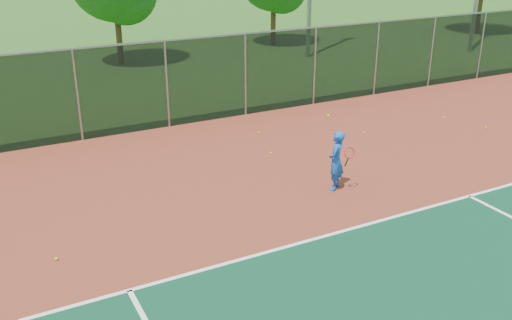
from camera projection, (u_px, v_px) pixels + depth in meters
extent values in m
plane|color=#235016|center=(512.00, 275.00, 11.48)|extent=(120.00, 120.00, 0.00)
cube|color=brown|center=(440.00, 231.00, 13.12)|extent=(30.00, 20.00, 0.02)
cube|color=white|center=(469.00, 196.00, 14.79)|extent=(22.00, 0.10, 0.00)
cube|color=black|center=(245.00, 75.00, 20.76)|extent=(30.00, 0.04, 3.00)
cube|color=gray|center=(245.00, 33.00, 20.20)|extent=(30.00, 0.06, 0.06)
imported|color=blue|center=(336.00, 161.00, 14.94)|extent=(0.70, 0.67, 1.61)
cylinder|color=black|center=(346.00, 162.00, 14.79)|extent=(0.03, 0.15, 0.27)
torus|color=#A51414|center=(349.00, 153.00, 14.60)|extent=(0.30, 0.13, 0.29)
sphere|color=#C8CA17|center=(328.00, 116.00, 14.45)|extent=(0.07, 0.07, 0.07)
sphere|color=#C8CA17|center=(56.00, 259.00, 11.93)|extent=(0.07, 0.07, 0.07)
sphere|color=#C8CA17|center=(444.00, 117.00, 20.86)|extent=(0.07, 0.07, 0.07)
sphere|color=#C8CA17|center=(364.00, 133.00, 19.30)|extent=(0.07, 0.07, 0.07)
sphere|color=#C8CA17|center=(486.00, 127.00, 19.84)|extent=(0.07, 0.07, 0.07)
sphere|color=#C8CA17|center=(271.00, 153.00, 17.56)|extent=(0.07, 0.07, 0.07)
sphere|color=#C8CA17|center=(259.00, 133.00, 19.29)|extent=(0.07, 0.07, 0.07)
cylinder|color=#3C2815|center=(119.00, 39.00, 28.77)|extent=(0.30, 0.30, 2.57)
cylinder|color=#3C2815|center=(273.00, 25.00, 33.75)|extent=(0.30, 0.30, 2.35)
cylinder|color=#3C2815|center=(479.00, 12.00, 37.47)|extent=(0.30, 0.30, 2.77)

